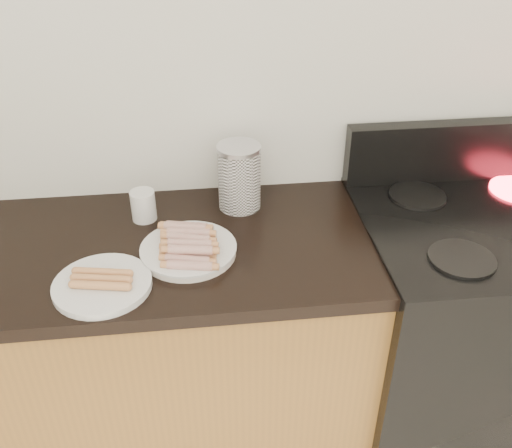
{
  "coord_description": "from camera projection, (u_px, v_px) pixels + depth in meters",
  "views": [
    {
      "loc": [
        -0.09,
        0.34,
        1.83
      ],
      "look_at": [
        0.06,
        1.62,
        0.99
      ],
      "focal_mm": 40.0,
      "sensor_mm": 36.0,
      "label": 1
    }
  ],
  "objects": [
    {
      "name": "canister",
      "position": [
        239.0,
        177.0,
        1.74
      ],
      "size": [
        0.13,
        0.13,
        0.21
      ],
      "rotation": [
        0.0,
        0.0,
        0.37
      ],
      "color": "silver",
      "rests_on": "counter_slab"
    },
    {
      "name": "main_plate",
      "position": [
        189.0,
        251.0,
        1.58
      ],
      "size": [
        0.32,
        0.32,
        0.02
      ],
      "primitive_type": "cylinder",
      "rotation": [
        0.0,
        0.0,
        -0.26
      ],
      "color": "silver",
      "rests_on": "counter_slab"
    },
    {
      "name": "plain_sausages",
      "position": [
        101.0,
        279.0,
        1.44
      ],
      "size": [
        0.14,
        0.1,
        0.02
      ],
      "rotation": [
        0.0,
        0.0,
        -0.19
      ],
      "color": "#D07945",
      "rests_on": "side_plate"
    },
    {
      "name": "burner_near_left",
      "position": [
        462.0,
        259.0,
        1.54
      ],
      "size": [
        0.18,
        0.18,
        0.01
      ],
      "primitive_type": "cylinder",
      "color": "black",
      "rests_on": "stove"
    },
    {
      "name": "stove",
      "position": [
        462.0,
        334.0,
        1.94
      ],
      "size": [
        0.76,
        0.65,
        0.91
      ],
      "color": "black",
      "rests_on": "floor"
    },
    {
      "name": "wall_back",
      "position": [
        219.0,
        69.0,
        1.68
      ],
      "size": [
        4.0,
        0.04,
        2.6
      ],
      "primitive_type": "cube",
      "color": "silver",
      "rests_on": "ground"
    },
    {
      "name": "side_plate",
      "position": [
        102.0,
        285.0,
        1.45
      ],
      "size": [
        0.29,
        0.29,
        0.02
      ],
      "primitive_type": "cylinder",
      "rotation": [
        0.0,
        0.0,
        -0.18
      ],
      "color": "white",
      "rests_on": "counter_slab"
    },
    {
      "name": "cabinet_base",
      "position": [
        17.0,
        375.0,
        1.83
      ],
      "size": [
        2.2,
        0.59,
        0.86
      ],
      "primitive_type": "cube",
      "color": "brown",
      "rests_on": "floor"
    },
    {
      "name": "burner_far_left",
      "position": [
        417.0,
        196.0,
        1.82
      ],
      "size": [
        0.18,
        0.18,
        0.01
      ],
      "primitive_type": "cylinder",
      "color": "black",
      "rests_on": "stove"
    },
    {
      "name": "mug",
      "position": [
        143.0,
        206.0,
        1.71
      ],
      "size": [
        0.08,
        0.08,
        0.09
      ],
      "primitive_type": "cylinder",
      "rotation": [
        0.0,
        0.0,
        0.09
      ],
      "color": "white",
      "rests_on": "counter_slab"
    },
    {
      "name": "stove_panel",
      "position": [
        459.0,
        151.0,
        1.88
      ],
      "size": [
        0.76,
        0.06,
        0.2
      ],
      "primitive_type": "cube",
      "color": "black",
      "rests_on": "stove"
    },
    {
      "name": "hotdog_pile",
      "position": [
        188.0,
        242.0,
        1.56
      ],
      "size": [
        0.12,
        0.24,
        0.05
      ],
      "rotation": [
        0.0,
        0.0,
        -0.25
      ],
      "color": "maroon",
      "rests_on": "main_plate"
    }
  ]
}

